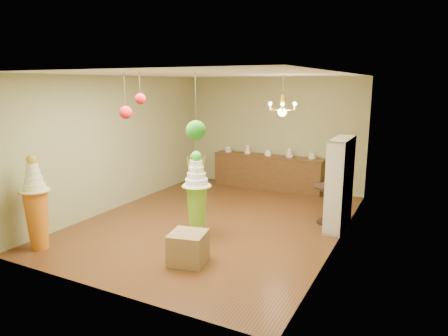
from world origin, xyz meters
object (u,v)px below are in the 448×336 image
at_px(pedestal_green, 197,201).
at_px(round_table, 328,199).
at_px(pedestal_orange, 37,212).
at_px(sideboard, 268,171).

relative_size(pedestal_green, round_table, 2.07).
bearing_deg(pedestal_orange, round_table, 40.69).
bearing_deg(pedestal_green, round_table, 44.28).
relative_size(pedestal_orange, sideboard, 0.55).
xyz_separation_m(pedestal_orange, round_table, (4.17, 3.58, -0.16)).
relative_size(pedestal_green, sideboard, 0.54).
bearing_deg(round_table, pedestal_orange, -139.31).
bearing_deg(pedestal_green, sideboard, 91.91).
bearing_deg(sideboard, pedestal_orange, -110.17).
height_order(pedestal_green, pedestal_orange, pedestal_orange).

